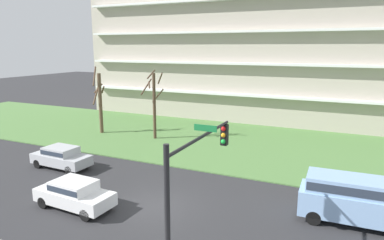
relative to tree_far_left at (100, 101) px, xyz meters
name	(u,v)px	position (x,y,z in m)	size (l,w,h in m)	color
ground	(154,206)	(13.34, -11.94, -3.31)	(160.00, 160.00, 0.00)	#2D2D30
grass_lawn_strip	(234,143)	(13.34, 2.06, -3.27)	(80.00, 16.00, 0.08)	#547F42
apartment_building	(274,33)	(13.34, 16.74, 6.85)	(44.71, 14.31, 20.33)	#B2A899
tree_far_left	(100,101)	(0.00, 0.00, 0.00)	(1.31, 1.40, 6.67)	brown
tree_left	(154,102)	(6.03, 0.40, 0.19)	(1.89, 1.80, 6.50)	#4C3828
sedan_white_near_left	(74,193)	(9.61, -13.94, -2.44)	(4.48, 2.02, 1.57)	white
sedan_silver_center_left	(61,156)	(4.15, -9.44, -2.44)	(4.45, 1.93, 1.57)	#B7BABF
van_blue_center_right	(356,197)	(23.28, -9.44, -1.92)	(5.26, 2.17, 2.36)	#8CB2E0
traffic_signal_mast	(194,179)	(17.89, -16.61, 0.67)	(0.90, 5.48, 5.77)	black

